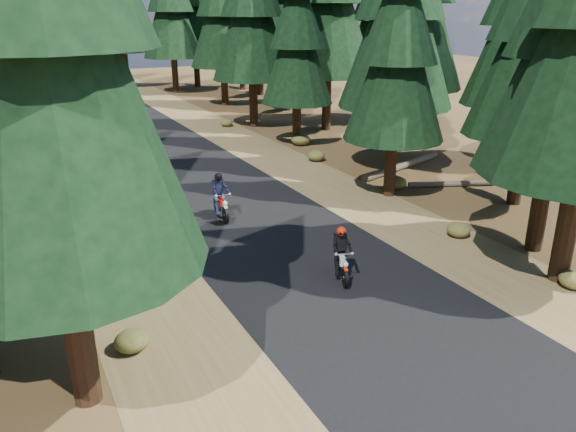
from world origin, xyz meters
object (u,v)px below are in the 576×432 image
object	(u,v)px
log_far	(452,184)
rider_follow	(221,204)
rider_lead	(341,262)
log_near	(402,166)

from	to	relation	value
log_far	rider_follow	distance (m)	9.97
rider_lead	rider_follow	world-z (taller)	rider_follow
log_near	rider_follow	distance (m)	10.05
log_far	rider_lead	xyz separation A→B (m)	(-8.69, -5.12, 0.37)
rider_follow	rider_lead	bearing A→B (deg)	107.29
log_near	log_far	world-z (taller)	log_near
log_far	rider_follow	world-z (taller)	rider_follow
log_near	log_far	xyz separation A→B (m)	(0.15, -3.12, -0.04)
log_far	rider_lead	world-z (taller)	rider_lead
rider_follow	log_near	bearing A→B (deg)	-161.38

